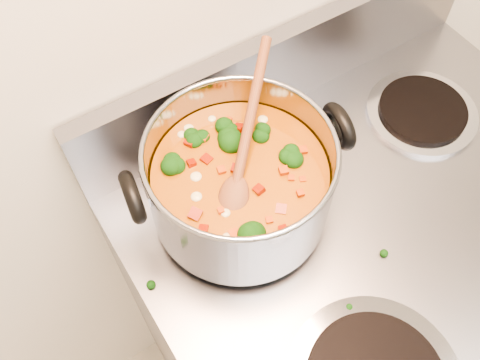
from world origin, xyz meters
name	(u,v)px	position (x,y,z in m)	size (l,w,h in m)	color
electric_range	(350,319)	(-0.06, 1.16, 0.47)	(0.78, 0.71, 1.08)	gray
stockpot	(240,182)	(-0.25, 1.32, 1.01)	(0.33, 0.27, 0.16)	gray
wooden_spoon	(242,155)	(-0.24, 1.33, 1.05)	(0.21, 0.22, 0.10)	brown
cooktop_crumbs	(376,250)	(-0.12, 1.15, 0.92)	(0.06, 0.02, 0.01)	black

